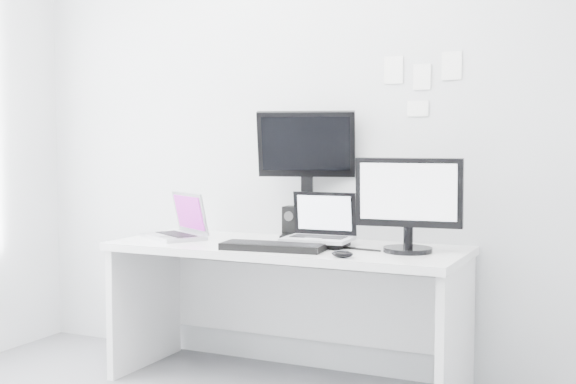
% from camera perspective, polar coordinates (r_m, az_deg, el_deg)
% --- Properties ---
extents(back_wall, '(3.60, 0.00, 3.60)m').
position_cam_1_polar(back_wall, '(4.14, 1.93, 5.16)').
color(back_wall, silver).
rests_on(back_wall, ground).
extents(desk, '(1.80, 0.70, 0.73)m').
position_cam_1_polar(desk, '(3.93, -0.14, -9.25)').
color(desk, white).
rests_on(desk, ground).
extents(macbook, '(0.43, 0.40, 0.26)m').
position_cam_1_polar(macbook, '(4.13, -8.59, -1.69)').
color(macbook, '#B1B1B6').
rests_on(macbook, desk).
extents(speaker, '(0.10, 0.10, 0.17)m').
position_cam_1_polar(speaker, '(4.15, 0.31, -2.24)').
color(speaker, black).
rests_on(speaker, desk).
extents(dell_laptop, '(0.35, 0.28, 0.28)m').
position_cam_1_polar(dell_laptop, '(3.78, 2.23, -2.03)').
color(dell_laptop, '#ACAEB4').
rests_on(dell_laptop, desk).
extents(rear_monitor, '(0.55, 0.33, 0.70)m').
position_cam_1_polar(rear_monitor, '(4.06, 1.40, 1.40)').
color(rear_monitor, black).
rests_on(rear_monitor, desk).
extents(samsung_monitor, '(0.53, 0.28, 0.46)m').
position_cam_1_polar(samsung_monitor, '(3.63, 9.00, -0.85)').
color(samsung_monitor, black).
rests_on(samsung_monitor, desk).
extents(keyboard, '(0.52, 0.23, 0.03)m').
position_cam_1_polar(keyboard, '(3.68, -1.14, -4.11)').
color(keyboard, black).
rests_on(keyboard, desk).
extents(mouse, '(0.10, 0.07, 0.03)m').
position_cam_1_polar(mouse, '(3.45, 4.09, -4.66)').
color(mouse, black).
rests_on(mouse, desk).
extents(wall_note_0, '(0.10, 0.00, 0.14)m').
position_cam_1_polar(wall_note_0, '(4.00, 7.92, 9.05)').
color(wall_note_0, white).
rests_on(wall_note_0, back_wall).
extents(wall_note_1, '(0.09, 0.00, 0.13)m').
position_cam_1_polar(wall_note_1, '(3.95, 10.01, 8.50)').
color(wall_note_1, white).
rests_on(wall_note_1, back_wall).
extents(wall_note_2, '(0.10, 0.00, 0.14)m').
position_cam_1_polar(wall_note_2, '(3.92, 12.16, 9.24)').
color(wall_note_2, white).
rests_on(wall_note_2, back_wall).
extents(wall_note_3, '(0.11, 0.00, 0.08)m').
position_cam_1_polar(wall_note_3, '(3.95, 9.70, 6.18)').
color(wall_note_3, white).
rests_on(wall_note_3, back_wall).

